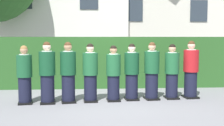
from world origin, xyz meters
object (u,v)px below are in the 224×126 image
object	(u,v)px
student_front_row_6	(152,72)
student_front_row_7	(172,73)
student_front_row_2	(68,74)
student_in_red_blazer	(191,71)
student_front_row_1	(47,74)
student_front_row_4	(113,75)
student_front_row_0	(25,76)
student_front_row_5	(132,73)
student_front_row_3	(90,74)

from	to	relation	value
student_front_row_6	student_front_row_7	size ratio (longest dim) A/B	1.03
student_front_row_2	student_front_row_7	size ratio (longest dim) A/B	1.04
student_front_row_2	student_in_red_blazer	size ratio (longest dim) A/B	0.99
student_front_row_1	student_in_red_blazer	distance (m)	4.07
student_front_row_4	student_front_row_7	xyz separation A→B (m)	(1.69, 0.19, 0.02)
student_front_row_0	student_front_row_4	world-z (taller)	student_front_row_0
student_front_row_2	student_front_row_5	bearing A→B (deg)	6.81
student_front_row_0	student_front_row_7	distance (m)	4.08
student_front_row_1	student_front_row_7	xyz separation A→B (m)	(3.47, 0.37, -0.04)
student_front_row_1	student_front_row_0	bearing A→B (deg)	-179.23
student_in_red_blazer	student_front_row_4	bearing A→B (deg)	-173.57
student_front_row_4	student_in_red_blazer	bearing A→B (deg)	6.43
student_front_row_7	student_in_red_blazer	bearing A→B (deg)	6.78
student_front_row_2	student_front_row_6	xyz separation A→B (m)	(2.33, 0.23, -0.01)
student_front_row_4	student_front_row_5	xyz separation A→B (m)	(0.52, 0.10, 0.02)
student_front_row_7	student_in_red_blazer	size ratio (longest dim) A/B	0.95
student_front_row_1	student_front_row_5	bearing A→B (deg)	7.18
student_front_row_7	student_front_row_4	bearing A→B (deg)	-173.69
student_front_row_2	student_in_red_blazer	world-z (taller)	student_in_red_blazer
student_front_row_0	student_front_row_4	distance (m)	2.38
student_front_row_3	student_front_row_5	bearing A→B (deg)	7.56
student_front_row_6	student_front_row_7	xyz separation A→B (m)	(0.60, 0.06, -0.03)
student_front_row_2	student_front_row_5	distance (m)	1.77
student_front_row_7	student_front_row_5	bearing A→B (deg)	-175.96
student_front_row_1	student_front_row_5	size ratio (longest dim) A/B	1.04
student_front_row_5	student_front_row_7	world-z (taller)	student_front_row_5
student_front_row_7	student_front_row_1	bearing A→B (deg)	-173.88
student_front_row_3	student_front_row_5	size ratio (longest dim) A/B	1.01
student_front_row_4	student_front_row_0	bearing A→B (deg)	-175.35
student_front_row_3	student_in_red_blazer	distance (m)	2.92
student_front_row_1	student_front_row_2	size ratio (longest dim) A/B	1.00
student_front_row_5	student_in_red_blazer	bearing A→B (deg)	4.94
student_front_row_0	student_front_row_7	xyz separation A→B (m)	(4.06, 0.38, 0.01)
student_front_row_2	student_front_row_6	bearing A→B (deg)	5.68
student_front_row_1	student_front_row_6	world-z (taller)	student_front_row_1
student_front_row_5	student_front_row_1	bearing A→B (deg)	-172.82
student_front_row_6	student_in_red_blazer	bearing A→B (deg)	6.28
student_front_row_3	student_front_row_6	xyz separation A→B (m)	(1.73, 0.18, 0.02)
student_front_row_3	student_in_red_blazer	xyz separation A→B (m)	(2.90, 0.30, 0.03)
student_front_row_3	student_front_row_4	distance (m)	0.64
student_front_row_2	student_front_row_3	bearing A→B (deg)	5.36
student_front_row_2	student_front_row_3	world-z (taller)	student_front_row_2
student_front_row_4	student_front_row_5	distance (m)	0.53
student_front_row_2	student_in_red_blazer	xyz separation A→B (m)	(3.50, 0.36, 0.01)
student_front_row_1	student_front_row_5	world-z (taller)	student_front_row_1
student_front_row_0	student_front_row_4	size ratio (longest dim) A/B	1.01
student_front_row_4	student_in_red_blazer	size ratio (longest dim) A/B	0.93
student_front_row_5	student_front_row_2	bearing A→B (deg)	-173.19
student_front_row_3	student_front_row_6	size ratio (longest dim) A/B	0.98
student_front_row_1	student_front_row_2	world-z (taller)	student_front_row_1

